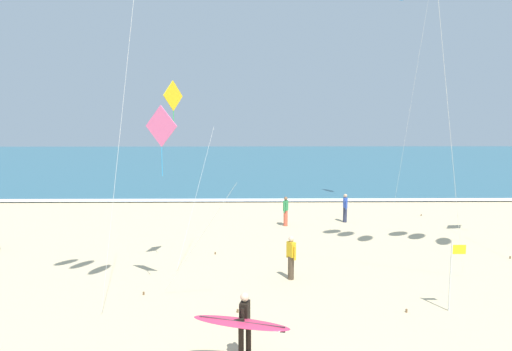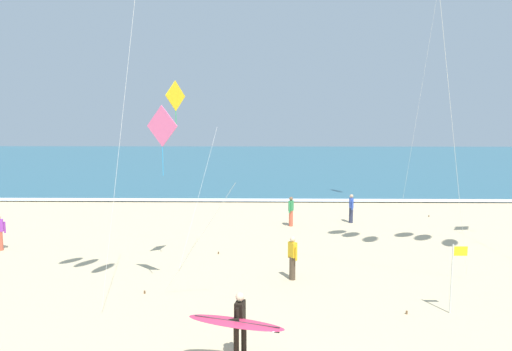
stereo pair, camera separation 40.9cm
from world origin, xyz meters
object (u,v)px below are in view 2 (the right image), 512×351
object	(u,v)px
kite_diamond_golden_mid	(177,103)
bystander_blue_top	(351,208)
lifeguard_flag	(454,272)
bystander_green_top	(291,211)
bystander_yellow_top	(292,258)
kite_diamond_rose_close	(164,131)
surfer_trailing	(238,322)
bystander_purple_top	(0,232)

from	to	relation	value
kite_diamond_golden_mid	bystander_blue_top	world-z (taller)	kite_diamond_golden_mid
bystander_blue_top	lifeguard_flag	distance (m)	11.99
kite_diamond_golden_mid	bystander_green_top	bearing A→B (deg)	58.07
bystander_blue_top	bystander_yellow_top	bearing A→B (deg)	-112.56
kite_diamond_golden_mid	bystander_green_top	distance (m)	10.30
kite_diamond_rose_close	lifeguard_flag	world-z (taller)	kite_diamond_rose_close
surfer_trailing	bystander_yellow_top	size ratio (longest dim) A/B	1.46
bystander_purple_top	bystander_blue_top	world-z (taller)	same
surfer_trailing	bystander_purple_top	world-z (taller)	surfer_trailing
surfer_trailing	bystander_yellow_top	distance (m)	6.06
bystander_yellow_top	kite_diamond_golden_mid	bearing A→B (deg)	168.06
bystander_purple_top	bystander_green_top	world-z (taller)	same
kite_diamond_rose_close	bystander_yellow_top	xyz separation A→B (m)	(4.22, 1.36, -4.55)
kite_diamond_golden_mid	bystander_purple_top	distance (m)	10.35
lifeguard_flag	bystander_yellow_top	bearing A→B (deg)	148.44
kite_diamond_golden_mid	bystander_green_top	world-z (taller)	kite_diamond_golden_mid
bystander_purple_top	bystander_blue_top	distance (m)	17.30
kite_diamond_rose_close	bystander_purple_top	xyz separation A→B (m)	(-8.34, 4.86, -4.55)
bystander_blue_top	bystander_green_top	world-z (taller)	same
kite_diamond_golden_mid	surfer_trailing	bearing A→B (deg)	-69.19
kite_diamond_golden_mid	lifeguard_flag	world-z (taller)	kite_diamond_golden_mid
surfer_trailing	lifeguard_flag	bearing A→B (deg)	25.96
bystander_purple_top	bystander_blue_top	size ratio (longest dim) A/B	1.00
kite_diamond_golden_mid	bystander_green_top	xyz separation A→B (m)	(4.61, 7.40, -5.49)
bystander_blue_top	bystander_yellow_top	world-z (taller)	same
kite_diamond_rose_close	bystander_blue_top	world-z (taller)	kite_diamond_rose_close
bystander_purple_top	kite_diamond_rose_close	bearing A→B (deg)	-30.23
kite_diamond_golden_mid	bystander_purple_top	size ratio (longest dim) A/B	4.46
kite_diamond_rose_close	bystander_yellow_top	size ratio (longest dim) A/B	3.88
bystander_purple_top	bystander_yellow_top	distance (m)	13.04
bystander_green_top	bystander_purple_top	bearing A→B (deg)	-159.78
bystander_blue_top	kite_diamond_golden_mid	bearing A→B (deg)	-134.01
surfer_trailing	bystander_green_top	world-z (taller)	surfer_trailing
bystander_blue_top	bystander_yellow_top	distance (m)	9.90
bystander_blue_top	lifeguard_flag	bearing A→B (deg)	-86.27
surfer_trailing	kite_diamond_rose_close	bearing A→B (deg)	120.13
bystander_yellow_top	bystander_green_top	bearing A→B (deg)	87.02
bystander_purple_top	bystander_yellow_top	size ratio (longest dim) A/B	1.00
kite_diamond_golden_mid	lifeguard_flag	xyz separation A→B (m)	(8.76, -3.69, -5.03)
bystander_purple_top	lifeguard_flag	world-z (taller)	lifeguard_flag
lifeguard_flag	kite_diamond_golden_mid	bearing A→B (deg)	157.12
kite_diamond_rose_close	bystander_green_top	distance (m)	11.63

